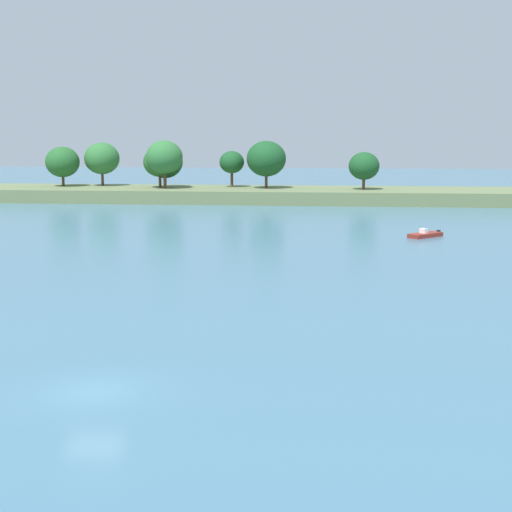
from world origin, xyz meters
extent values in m
plane|color=teal|center=(0.00, 0.00, 0.00)|extent=(400.00, 400.00, 0.00)
cube|color=#66754C|center=(-7.36, 89.10, 1.01)|extent=(94.07, 14.80, 2.02)
cylinder|color=#513823|center=(-33.53, 90.59, 2.88)|extent=(0.44, 0.44, 1.73)
ellipsoid|color=#235B28|center=(-33.53, 90.59, 5.92)|extent=(5.45, 5.45, 4.90)
cylinder|color=#513823|center=(-27.55, 92.44, 3.09)|extent=(0.44, 0.44, 2.16)
ellipsoid|color=#2D6B33|center=(-27.55, 92.44, 6.46)|extent=(5.70, 5.70, 5.13)
cylinder|color=#513823|center=(-17.24, 89.14, 2.99)|extent=(0.44, 0.44, 1.95)
ellipsoid|color=#235B28|center=(-17.24, 89.14, 6.03)|extent=(5.17, 5.17, 4.65)
cylinder|color=#513823|center=(-16.59, 89.99, 2.87)|extent=(0.44, 0.44, 1.72)
ellipsoid|color=#194C23|center=(-16.59, 89.99, 6.00)|extent=(5.66, 5.66, 5.09)
cylinder|color=#513823|center=(-16.09, 87.39, 3.30)|extent=(0.44, 0.44, 2.56)
ellipsoid|color=#2D6B33|center=(-16.09, 87.39, 6.85)|extent=(5.69, 5.69, 5.12)
cylinder|color=#513823|center=(-6.11, 91.50, 3.20)|extent=(0.44, 0.44, 2.37)
ellipsoid|color=#194C23|center=(-6.11, 91.50, 5.96)|extent=(3.92, 3.92, 3.53)
cylinder|color=#513823|center=(-0.42, 89.35, 3.08)|extent=(0.44, 0.44, 2.13)
ellipsoid|color=#194C23|center=(-0.42, 89.35, 6.60)|extent=(6.12, 6.12, 5.51)
cylinder|color=#513823|center=(14.61, 88.16, 2.87)|extent=(0.44, 0.44, 1.71)
ellipsoid|color=#194C23|center=(14.61, 88.16, 5.60)|extent=(4.67, 4.67, 4.20)
cube|color=maroon|center=(19.49, 49.74, 0.21)|extent=(3.88, 3.82, 0.42)
cube|color=white|center=(19.27, 49.54, 0.67)|extent=(0.87, 0.88, 0.50)
cube|color=black|center=(21.02, 51.23, 0.28)|extent=(0.42, 0.42, 0.56)
camera|label=1|loc=(9.85, -29.98, 10.77)|focal=53.80mm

